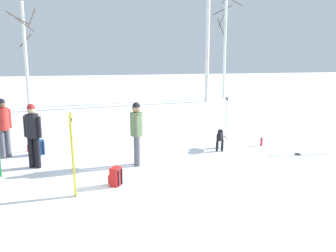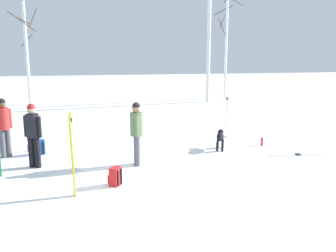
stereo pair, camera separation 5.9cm
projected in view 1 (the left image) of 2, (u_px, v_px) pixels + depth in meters
ground_plane at (160, 192)px, 8.82m from camera, size 60.00×60.00×0.00m
person_0 at (137, 130)px, 10.55m from camera, size 0.34×0.52×1.72m
person_2 at (33, 132)px, 10.33m from camera, size 0.48×0.34×1.72m
person_3 at (3, 124)px, 11.24m from camera, size 0.40×0.40×1.72m
dog at (220, 137)px, 12.22m from camera, size 0.39×0.87×0.57m
ski_pair_planted_0 at (73, 155)px, 8.47m from camera, size 0.11×0.25×1.85m
ski_pair_lying_0 at (299, 155)px, 11.67m from camera, size 1.82×0.25×0.05m
ski_poles_0 at (226, 117)px, 13.34m from camera, size 0.07×0.26×1.45m
ski_poles_1 at (72, 143)px, 10.18m from camera, size 0.07×0.26×1.37m
backpack_0 at (116, 177)px, 9.19m from camera, size 0.34×0.33×0.44m
backpack_1 at (39, 147)px, 11.68m from camera, size 0.32×0.34×0.44m
water_bottle_0 at (28, 148)px, 12.01m from camera, size 0.07×0.07×0.21m
water_bottle_1 at (261, 142)px, 12.67m from camera, size 0.08×0.08×0.27m
birch_tree_3 at (25, 51)px, 20.04m from camera, size 1.33×1.34×5.19m
birch_tree_4 at (207, 28)px, 20.87m from camera, size 1.04×1.13×7.53m
birch_tree_5 at (225, 43)px, 22.44m from camera, size 1.42×1.40×6.09m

